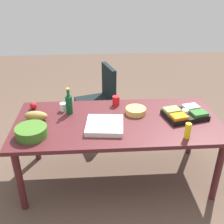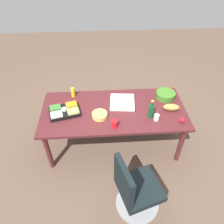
# 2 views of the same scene
# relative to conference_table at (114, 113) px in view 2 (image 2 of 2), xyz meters

# --- Properties ---
(ground_plane) EXTENTS (10.00, 10.00, 0.00)m
(ground_plane) POSITION_rel_conference_table_xyz_m (0.00, 0.00, -0.67)
(ground_plane) COLOR brown
(conference_table) EXTENTS (2.11, 0.98, 0.75)m
(conference_table) POSITION_rel_conference_table_xyz_m (0.00, 0.00, 0.00)
(conference_table) COLOR #491B1F
(conference_table) RESTS_ON ground
(office_chair) EXTENTS (0.60, 0.60, 0.95)m
(office_chair) POSITION_rel_conference_table_xyz_m (-0.19, 1.09, -0.31)
(office_chair) COLOR gray
(office_chair) RESTS_ON ground
(chip_bowl) EXTENTS (0.26, 0.26, 0.06)m
(chip_bowl) POSITION_rel_conference_table_xyz_m (0.21, 0.14, 0.10)
(chip_bowl) COLOR gold
(chip_bowl) RESTS_ON conference_table
(pizza_box) EXTENTS (0.39, 0.39, 0.05)m
(pizza_box) POSITION_rel_conference_table_xyz_m (-0.14, -0.13, 0.10)
(pizza_box) COLOR silver
(pizza_box) RESTS_ON conference_table
(mustard_bottle) EXTENTS (0.07, 0.07, 0.15)m
(mustard_bottle) POSITION_rel_conference_table_xyz_m (0.61, -0.36, 0.15)
(mustard_bottle) COLOR yellow
(mustard_bottle) RESTS_ON conference_table
(salad_bowl) EXTENTS (0.33, 0.33, 0.10)m
(salad_bowl) POSITION_rel_conference_table_xyz_m (-0.83, -0.24, 0.12)
(salad_bowl) COLOR #3B6A22
(salad_bowl) RESTS_ON conference_table
(veggie_tray) EXTENTS (0.48, 0.39, 0.09)m
(veggie_tray) POSITION_rel_conference_table_xyz_m (0.71, 0.02, 0.11)
(veggie_tray) COLOR black
(veggie_tray) RESTS_ON conference_table
(paper_cup) EXTENTS (0.07, 0.07, 0.09)m
(paper_cup) POSITION_rel_conference_table_xyz_m (-0.58, 0.25, 0.12)
(paper_cup) COLOR white
(paper_cup) RESTS_ON conference_table
(wine_bottle) EXTENTS (0.08, 0.08, 0.29)m
(wine_bottle) POSITION_rel_conference_table_xyz_m (-0.50, 0.19, 0.19)
(wine_bottle) COLOR #0C4725
(wine_bottle) RESTS_ON conference_table
(red_solo_cup) EXTENTS (0.08, 0.08, 0.11)m
(red_solo_cup) POSITION_rel_conference_table_xyz_m (0.01, 0.35, 0.13)
(red_solo_cup) COLOR red
(red_solo_cup) RESTS_ON conference_table
(bread_loaf) EXTENTS (0.25, 0.14, 0.10)m
(bread_loaf) POSITION_rel_conference_table_xyz_m (-0.84, 0.06, 0.12)
(bread_loaf) COLOR olive
(bread_loaf) RESTS_ON conference_table
(apple_red) EXTENTS (0.08, 0.08, 0.08)m
(apple_red) POSITION_rel_conference_table_xyz_m (-0.91, 0.32, 0.11)
(apple_red) COLOR red
(apple_red) RESTS_ON conference_table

